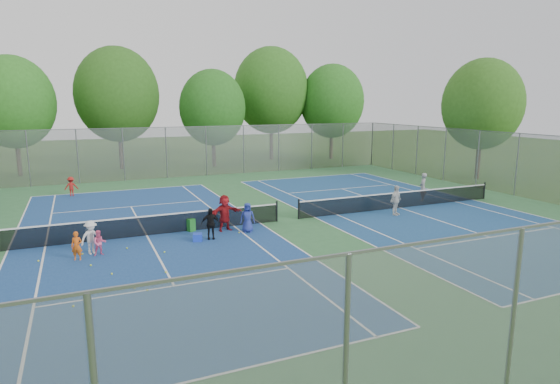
# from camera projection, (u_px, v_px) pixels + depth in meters

# --- Properties ---
(ground) EXTENTS (120.00, 120.00, 0.00)m
(ground) POSITION_uv_depth(u_px,v_px,m) (288.00, 220.00, 23.82)
(ground) COLOR #2E531A
(ground) RESTS_ON ground
(court_pad) EXTENTS (32.00, 32.00, 0.01)m
(court_pad) POSITION_uv_depth(u_px,v_px,m) (288.00, 220.00, 23.82)
(court_pad) COLOR #326A3B
(court_pad) RESTS_ON ground
(court_left) EXTENTS (10.97, 23.77, 0.01)m
(court_left) POSITION_uv_depth(u_px,v_px,m) (147.00, 236.00, 21.08)
(court_left) COLOR navy
(court_left) RESTS_ON court_pad
(court_right) EXTENTS (10.97, 23.77, 0.01)m
(court_right) POSITION_uv_depth(u_px,v_px,m) (400.00, 208.00, 26.56)
(court_right) COLOR navy
(court_right) RESTS_ON court_pad
(net_left) EXTENTS (12.87, 0.10, 0.91)m
(net_left) POSITION_uv_depth(u_px,v_px,m) (146.00, 226.00, 21.00)
(net_left) COLOR black
(net_left) RESTS_ON ground
(net_right) EXTENTS (12.87, 0.10, 0.91)m
(net_right) POSITION_uv_depth(u_px,v_px,m) (400.00, 200.00, 26.47)
(net_right) COLOR black
(net_right) RESTS_ON ground
(fence_north) EXTENTS (32.00, 0.10, 4.00)m
(fence_north) POSITION_uv_depth(u_px,v_px,m) (206.00, 151.00, 37.84)
(fence_north) COLOR gray
(fence_north) RESTS_ON ground
(fence_east) EXTENTS (0.10, 32.00, 4.00)m
(fence_east) POSITION_uv_depth(u_px,v_px,m) (517.00, 165.00, 29.70)
(fence_east) COLOR gray
(fence_east) RESTS_ON ground
(tree_nw) EXTENTS (6.40, 6.40, 9.58)m
(tree_nw) POSITION_uv_depth(u_px,v_px,m) (13.00, 102.00, 37.02)
(tree_nw) COLOR #443326
(tree_nw) RESTS_ON ground
(tree_nl) EXTENTS (7.20, 7.20, 10.69)m
(tree_nl) POSITION_uv_depth(u_px,v_px,m) (117.00, 95.00, 40.93)
(tree_nl) COLOR #443326
(tree_nl) RESTS_ON ground
(tree_nc) EXTENTS (6.00, 6.00, 8.85)m
(tree_nc) POSITION_uv_depth(u_px,v_px,m) (213.00, 108.00, 42.48)
(tree_nc) COLOR #443326
(tree_nc) RESTS_ON ground
(tree_nr) EXTENTS (7.60, 7.60, 11.42)m
(tree_nr) POSITION_uv_depth(u_px,v_px,m) (271.00, 91.00, 47.61)
(tree_nr) COLOR #443326
(tree_nr) RESTS_ON ground
(tree_ne) EXTENTS (6.60, 6.60, 9.77)m
(tree_ne) POSITION_uv_depth(u_px,v_px,m) (332.00, 101.00, 48.36)
(tree_ne) COLOR #443326
(tree_ne) RESTS_ON ground
(tree_side_e) EXTENTS (6.00, 6.00, 9.20)m
(tree_side_e) POSITION_uv_depth(u_px,v_px,m) (483.00, 104.00, 35.56)
(tree_side_e) COLOR #443326
(tree_side_e) RESTS_ON ground
(ball_crate) EXTENTS (0.48, 0.48, 0.34)m
(ball_crate) POSITION_uv_depth(u_px,v_px,m) (198.00, 237.00, 20.26)
(ball_crate) COLOR blue
(ball_crate) RESTS_ON ground
(ball_hopper) EXTENTS (0.40, 0.40, 0.60)m
(ball_hopper) POSITION_uv_depth(u_px,v_px,m) (191.00, 225.00, 21.75)
(ball_hopper) COLOR #24862A
(ball_hopper) RESTS_ON ground
(student_a) EXTENTS (0.48, 0.39, 1.13)m
(student_a) POSITION_uv_depth(u_px,v_px,m) (77.00, 246.00, 17.75)
(student_a) COLOR orange
(student_a) RESTS_ON ground
(student_b) EXTENTS (0.51, 0.40, 1.02)m
(student_b) POSITION_uv_depth(u_px,v_px,m) (100.00, 243.00, 18.32)
(student_b) COLOR #F65F91
(student_b) RESTS_ON ground
(student_c) EXTENTS (1.01, 0.84, 1.36)m
(student_c) POSITION_uv_depth(u_px,v_px,m) (91.00, 237.00, 18.47)
(student_c) COLOR silver
(student_c) RESTS_ON ground
(student_d) EXTENTS (0.88, 0.50, 1.41)m
(student_d) POSITION_uv_depth(u_px,v_px,m) (210.00, 224.00, 20.45)
(student_d) COLOR black
(student_d) RESTS_ON ground
(student_e) EXTENTS (0.78, 0.63, 1.39)m
(student_e) POSITION_uv_depth(u_px,v_px,m) (247.00, 218.00, 21.56)
(student_e) COLOR navy
(student_e) RESTS_ON ground
(student_f) EXTENTS (1.65, 0.77, 1.72)m
(student_f) POSITION_uv_depth(u_px,v_px,m) (225.00, 213.00, 21.75)
(student_f) COLOR maroon
(student_f) RESTS_ON ground
(child_far_baseline) EXTENTS (0.81, 0.47, 1.25)m
(child_far_baseline) POSITION_uv_depth(u_px,v_px,m) (71.00, 187.00, 29.82)
(child_far_baseline) COLOR #A51C17
(child_far_baseline) RESTS_ON ground
(instructor) EXTENTS (0.74, 0.71, 1.71)m
(instructor) POSITION_uv_depth(u_px,v_px,m) (423.00, 187.00, 28.39)
(instructor) COLOR gray
(instructor) RESTS_ON ground
(teen_court_b) EXTENTS (1.02, 0.73, 1.61)m
(teen_court_b) POSITION_uv_depth(u_px,v_px,m) (396.00, 200.00, 24.76)
(teen_court_b) COLOR silver
(teen_court_b) RESTS_ON ground
(tennis_ball_0) EXTENTS (0.07, 0.07, 0.07)m
(tennis_ball_0) POSITION_uv_depth(u_px,v_px,m) (164.00, 252.00, 18.67)
(tennis_ball_0) COLOR #BCE535
(tennis_ball_0) RESTS_ON ground
(tennis_ball_1) EXTENTS (0.07, 0.07, 0.07)m
(tennis_ball_1) POSITION_uv_depth(u_px,v_px,m) (239.00, 233.00, 21.44)
(tennis_ball_1) COLOR #C9D631
(tennis_ball_1) RESTS_ON ground
(tennis_ball_2) EXTENTS (0.07, 0.07, 0.07)m
(tennis_ball_2) POSITION_uv_depth(u_px,v_px,m) (38.00, 261.00, 17.63)
(tennis_ball_2) COLOR #D1DD33
(tennis_ball_2) RESTS_ON ground
(tennis_ball_3) EXTENTS (0.07, 0.07, 0.07)m
(tennis_ball_3) POSITION_uv_depth(u_px,v_px,m) (147.00, 291.00, 14.91)
(tennis_ball_3) COLOR #CCDC33
(tennis_ball_3) RESTS_ON ground
(tennis_ball_4) EXTENTS (0.07, 0.07, 0.07)m
(tennis_ball_4) POSITION_uv_depth(u_px,v_px,m) (200.00, 237.00, 20.81)
(tennis_ball_4) COLOR yellow
(tennis_ball_4) RESTS_ON ground
(tennis_ball_5) EXTENTS (0.07, 0.07, 0.07)m
(tennis_ball_5) POSITION_uv_depth(u_px,v_px,m) (166.00, 273.00, 16.48)
(tennis_ball_5) COLOR #B3CA2F
(tennis_ball_5) RESTS_ON ground
(tennis_ball_6) EXTENTS (0.07, 0.07, 0.07)m
(tennis_ball_6) POSITION_uv_depth(u_px,v_px,m) (127.00, 249.00, 19.16)
(tennis_ball_6) COLOR #ABCF30
(tennis_ball_6) RESTS_ON ground
(tennis_ball_7) EXTENTS (0.07, 0.07, 0.07)m
(tennis_ball_7) POSITION_uv_depth(u_px,v_px,m) (135.00, 288.00, 15.08)
(tennis_ball_7) COLOR gold
(tennis_ball_7) RESTS_ON ground
(tennis_ball_8) EXTENTS (0.07, 0.07, 0.07)m
(tennis_ball_8) POSITION_uv_depth(u_px,v_px,m) (91.00, 266.00, 17.16)
(tennis_ball_8) COLOR #C9EC37
(tennis_ball_8) RESTS_ON ground
(tennis_ball_9) EXTENTS (0.07, 0.07, 0.07)m
(tennis_ball_9) POSITION_uv_depth(u_px,v_px,m) (73.00, 307.00, 13.74)
(tennis_ball_9) COLOR #C2E034
(tennis_ball_9) RESTS_ON ground
(tennis_ball_10) EXTENTS (0.07, 0.07, 0.07)m
(tennis_ball_10) POSITION_uv_depth(u_px,v_px,m) (83.00, 254.00, 18.44)
(tennis_ball_10) COLOR #B2C62E
(tennis_ball_10) RESTS_ON ground
(tennis_ball_11) EXTENTS (0.07, 0.07, 0.07)m
(tennis_ball_11) POSITION_uv_depth(u_px,v_px,m) (112.00, 274.00, 16.31)
(tennis_ball_11) COLOR #D0E635
(tennis_ball_11) RESTS_ON ground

